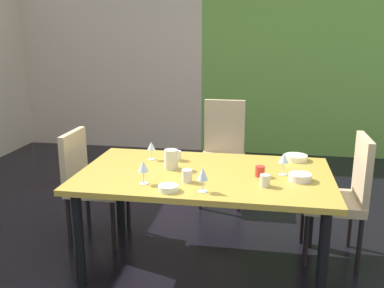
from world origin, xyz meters
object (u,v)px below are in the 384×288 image
at_px(wine_glass_east, 203,174).
at_px(wine_glass_near_shelf, 284,159).
at_px(serving_bowl_north, 296,158).
at_px(serving_bowl_center, 300,177).
at_px(serving_bowl_near_window, 168,188).
at_px(dining_table, 205,182).
at_px(wine_glass_west, 143,167).
at_px(chair_head_far, 223,148).
at_px(cup_corner, 265,181).
at_px(cup_right, 187,176).
at_px(chair_left_far, 89,179).
at_px(chair_right_far, 344,192).
at_px(wine_glass_front, 151,147).
at_px(cup_left, 260,171).
at_px(cup_rear, 176,156).
at_px(pitcher_south, 172,159).

bearing_deg(wine_glass_east, wine_glass_near_shelf, 39.70).
height_order(serving_bowl_north, serving_bowl_center, serving_bowl_center).
height_order(wine_glass_east, serving_bowl_north, wine_glass_east).
bearing_deg(serving_bowl_north, serving_bowl_near_window, -135.45).
bearing_deg(dining_table, wine_glass_west, -140.83).
relative_size(chair_head_far, cup_corner, 13.17).
xyz_separation_m(serving_bowl_north, cup_right, (-0.76, -0.64, 0.02)).
bearing_deg(cup_corner, serving_bowl_near_window, -162.38).
xyz_separation_m(chair_left_far, cup_corner, (1.45, -0.50, 0.25)).
distance_m(chair_right_far, cup_corner, 0.81).
distance_m(dining_table, cup_corner, 0.49).
bearing_deg(wine_glass_front, wine_glass_near_shelf, -11.05).
xyz_separation_m(serving_bowl_near_window, cup_right, (0.09, 0.19, 0.02)).
xyz_separation_m(chair_right_far, cup_left, (-0.63, -0.30, 0.23)).
height_order(wine_glass_east, cup_left, wine_glass_east).
relative_size(wine_glass_front, cup_corner, 1.84).
relative_size(chair_right_far, serving_bowl_north, 5.44).
distance_m(wine_glass_west, cup_corner, 0.81).
relative_size(chair_left_far, cup_rear, 11.45).
relative_size(chair_left_far, cup_corner, 11.70).
relative_size(wine_glass_east, serving_bowl_near_window, 1.24).
distance_m(chair_head_far, wine_glass_near_shelf, 1.41).
distance_m(chair_left_far, cup_right, 1.09).
distance_m(chair_head_far, serving_bowl_north, 1.13).
relative_size(wine_glass_east, serving_bowl_center, 1.04).
height_order(dining_table, serving_bowl_center, serving_bowl_center).
distance_m(wine_glass_east, cup_rear, 0.72).
bearing_deg(wine_glass_near_shelf, wine_glass_west, -159.29).
distance_m(dining_table, serving_bowl_north, 0.80).
bearing_deg(wine_glass_front, pitcher_south, -43.48).
distance_m(wine_glass_east, cup_left, 0.51).
distance_m(chair_head_far, cup_rear, 1.10).
bearing_deg(chair_left_far, wine_glass_west, 47.97).
bearing_deg(dining_table, wine_glass_east, -83.67).
xyz_separation_m(wine_glass_near_shelf, cup_rear, (-0.82, 0.22, -0.08)).
height_order(wine_glass_front, cup_left, wine_glass_front).
relative_size(wine_glass_east, cup_left, 2.20).
bearing_deg(wine_glass_west, dining_table, 39.17).
relative_size(chair_head_far, wine_glass_west, 6.55).
bearing_deg(cup_right, dining_table, 67.27).
distance_m(wine_glass_front, cup_rear, 0.21).
bearing_deg(cup_rear, cup_right, -69.82).
bearing_deg(serving_bowl_near_window, wine_glass_east, 6.99).
xyz_separation_m(wine_glass_east, cup_corner, (0.39, 0.17, -0.08)).
bearing_deg(cup_right, serving_bowl_north, 40.25).
xyz_separation_m(chair_right_far, serving_bowl_north, (-0.36, 0.14, 0.21)).
height_order(cup_left, cup_right, cup_right).
bearing_deg(cup_rear, serving_bowl_near_window, -82.22).
distance_m(chair_right_far, wine_glass_front, 1.52).
relative_size(chair_head_far, wine_glass_east, 6.42).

